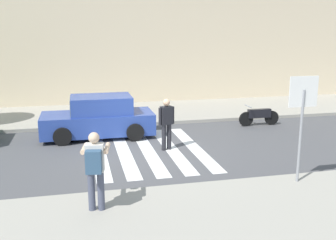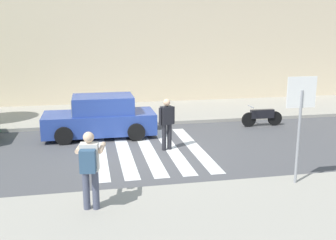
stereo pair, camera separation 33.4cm
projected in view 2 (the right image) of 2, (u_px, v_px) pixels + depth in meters
name	position (u px, v px, depth m)	size (l,w,h in m)	color
ground_plane	(149.00, 152.00, 12.92)	(120.00, 120.00, 0.00)	#4C4C4F
sidewalk_far	(130.00, 113.00, 18.64)	(60.00, 4.80, 0.14)	#9E998C
building_facade_far	(120.00, 36.00, 22.05)	(56.00, 4.00, 7.13)	beige
crosswalk_stripe_0	(100.00, 153.00, 12.80)	(0.44, 5.20, 0.01)	silver
crosswalk_stripe_1	(124.00, 152.00, 12.96)	(0.44, 5.20, 0.01)	silver
crosswalk_stripe_2	(148.00, 150.00, 13.11)	(0.44, 5.20, 0.01)	silver
crosswalk_stripe_3	(171.00, 149.00, 13.27)	(0.44, 5.20, 0.01)	silver
crosswalk_stripe_4	(194.00, 147.00, 13.42)	(0.44, 5.20, 0.01)	silver
stop_sign	(301.00, 106.00, 9.55)	(0.76, 0.08, 2.70)	gray
photographer_with_backpack	(90.00, 164.00, 8.27)	(0.67, 0.90, 1.72)	#474C60
pedestrian_crossing	(167.00, 121.00, 12.96)	(0.56, 0.34, 1.72)	#232328
parked_car_blue	(101.00, 118.00, 14.67)	(4.10, 1.92, 1.55)	#284293
motorcycle	(262.00, 116.00, 16.31)	(1.76, 0.60, 0.87)	black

